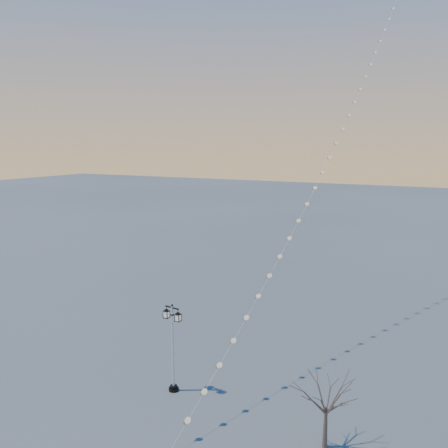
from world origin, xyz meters
The scene contains 4 objects.
ground centered at (0.00, 0.00, 0.00)m, with size 300.00×300.00×0.00m, color #5A5B5B.
street_lamp centered at (-2.17, 3.35, 2.98)m, with size 1.36×0.60×5.39m.
bare_tree centered at (7.27, 2.27, 2.71)m, with size 2.35×2.35×3.91m.
kite_train centered at (3.19, 23.72, 20.46)m, with size 5.14×51.48×41.09m.
Camera 1 is at (12.28, -18.24, 14.62)m, focal length 37.51 mm.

